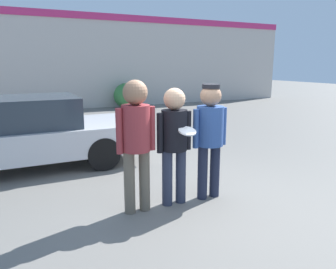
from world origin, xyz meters
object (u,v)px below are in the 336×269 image
at_px(person_right, 210,130).
at_px(parked_car_near, 16,133).
at_px(person_left, 136,134).
at_px(person_middle_with_frisbee, 174,136).
at_px(shrub, 126,96).

bearing_deg(person_right, parked_car_near, 131.81).
xyz_separation_m(person_left, person_middle_with_frisbee, (0.58, 0.01, -0.09)).
bearing_deg(shrub, person_right, -102.18).
height_order(person_left, person_right, person_left).
height_order(person_middle_with_frisbee, shrub, person_middle_with_frisbee).
height_order(parked_car_near, shrub, parked_car_near).
height_order(person_left, person_middle_with_frisbee, person_left).
relative_size(parked_car_near, shrub, 4.06).
bearing_deg(person_right, shrub, 77.82).
bearing_deg(parked_car_near, person_middle_with_frisbee, -55.03).
distance_m(person_middle_with_frisbee, parked_car_near, 3.49).
height_order(person_left, parked_car_near, person_left).
height_order(person_right, parked_car_near, person_right).
relative_size(person_right, shrub, 1.50).
relative_size(person_middle_with_frisbee, shrub, 1.47).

